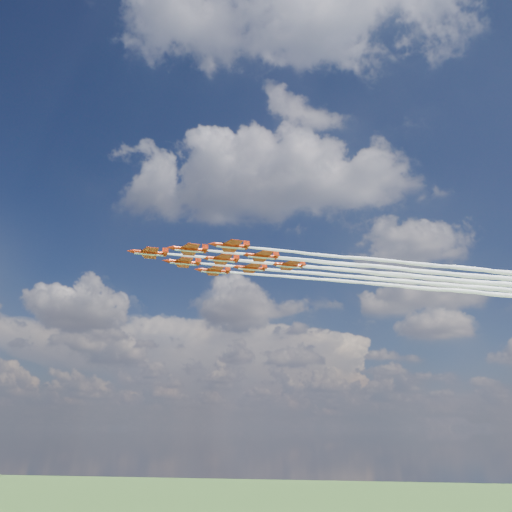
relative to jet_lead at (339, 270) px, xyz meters
name	(u,v)px	position (x,y,z in m)	size (l,w,h in m)	color
jet_lead	(339,270)	(0.00, 0.00, 0.00)	(117.89, 60.48, 3.00)	red
jet_row2_port	(379,267)	(12.53, -0.74, 0.00)	(117.89, 60.48, 3.00)	red
jet_row2_starb	(361,278)	(7.10, 10.35, 0.00)	(117.89, 60.48, 3.00)	red
jet_row3_port	(420,264)	(25.05, -1.47, 0.00)	(117.89, 60.48, 3.00)	red
jet_row3_centre	(399,275)	(19.62, 9.61, 0.00)	(117.89, 60.48, 3.00)	red
jet_row3_starb	(381,285)	(14.20, 20.69, 0.00)	(117.89, 60.48, 3.00)	red
jet_row4_port	(438,272)	(32.15, 8.87, 0.00)	(117.89, 60.48, 3.00)	red
jet_row4_starb	(417,282)	(26.72, 19.96, 0.00)	(117.89, 60.48, 3.00)	red
jet_tail	(454,280)	(39.25, 19.22, 0.00)	(117.89, 60.48, 3.00)	red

